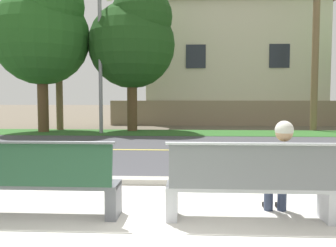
% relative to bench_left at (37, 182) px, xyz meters
% --- Properties ---
extents(ground_plane, '(140.00, 140.00, 0.00)m').
position_rel_bench_left_xyz_m(ground_plane, '(1.34, 7.52, -0.47)').
color(ground_plane, '#665B4C').
extents(sidewalk_pavement, '(44.00, 3.60, 0.01)m').
position_rel_bench_left_xyz_m(sidewalk_pavement, '(1.34, -0.08, -0.46)').
color(sidewalk_pavement, beige).
rests_on(sidewalk_pavement, ground_plane).
extents(curb_edge, '(44.00, 0.30, 0.11)m').
position_rel_bench_left_xyz_m(curb_edge, '(1.34, 1.87, -0.41)').
color(curb_edge, '#ADA89E').
rests_on(curb_edge, ground_plane).
extents(street_asphalt, '(52.00, 8.00, 0.01)m').
position_rel_bench_left_xyz_m(street_asphalt, '(1.34, 6.02, -0.46)').
color(street_asphalt, '#424247').
rests_on(street_asphalt, ground_plane).
extents(road_centre_line, '(48.00, 0.14, 0.01)m').
position_rel_bench_left_xyz_m(road_centre_line, '(1.34, 6.02, -0.46)').
color(road_centre_line, '#E0CC4C').
rests_on(road_centre_line, ground_plane).
extents(far_verge_grass, '(48.00, 2.80, 0.02)m').
position_rel_bench_left_xyz_m(far_verge_grass, '(1.34, 11.34, -0.46)').
color(far_verge_grass, '#2D6026').
rests_on(far_verge_grass, ground_plane).
extents(bench_left, '(2.07, 0.48, 1.01)m').
position_rel_bench_left_xyz_m(bench_left, '(0.00, 0.00, 0.00)').
color(bench_left, slate).
rests_on(bench_left, ground_plane).
extents(bench_right, '(2.07, 0.48, 1.01)m').
position_rel_bench_left_xyz_m(bench_right, '(2.68, 0.00, 0.00)').
color(bench_right, silver).
rests_on(bench_right, ground_plane).
extents(seated_person_olive, '(0.52, 0.68, 1.25)m').
position_rel_bench_left_xyz_m(seated_person_olive, '(3.09, 0.17, 0.21)').
color(seated_person_olive, '#333D56').
rests_on(seated_person_olive, ground_plane).
extents(streetlamp, '(0.24, 2.10, 6.56)m').
position_rel_bench_left_xyz_m(streetlamp, '(-1.86, 11.15, 3.31)').
color(streetlamp, gray).
rests_on(streetlamp, ground_plane).
extents(shade_tree_far_left, '(4.27, 4.27, 7.05)m').
position_rel_bench_left_xyz_m(shade_tree_far_left, '(-4.51, 11.37, 4.11)').
color(shade_tree_far_left, brown).
rests_on(shade_tree_far_left, ground_plane).
extents(shade_tree_left, '(3.99, 3.99, 6.59)m').
position_rel_bench_left_xyz_m(shade_tree_left, '(-0.57, 12.14, 3.81)').
color(shade_tree_left, brown).
rests_on(shade_tree_left, ground_plane).
extents(garden_wall, '(13.00, 0.36, 1.40)m').
position_rel_bench_left_xyz_m(garden_wall, '(4.04, 15.73, 0.23)').
color(garden_wall, gray).
rests_on(garden_wall, ground_plane).
extents(house_across_street, '(11.00, 6.91, 7.61)m').
position_rel_bench_left_xyz_m(house_across_street, '(4.64, 18.93, 3.38)').
color(house_across_street, beige).
rests_on(house_across_street, ground_plane).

